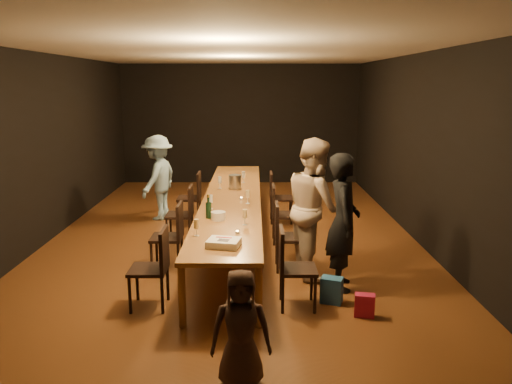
{
  "coord_description": "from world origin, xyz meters",
  "views": [
    {
      "loc": [
        0.36,
        -7.74,
        2.52
      ],
      "look_at": [
        0.38,
        -0.78,
        1.0
      ],
      "focal_mm": 35.0,
      "sensor_mm": 36.0,
      "label": 1
    }
  ],
  "objects_px": {
    "chair_right_2": "(285,214)",
    "ice_bucket": "(235,182)",
    "chair_right_3": "(281,197)",
    "chair_left_1": "(167,237)",
    "woman_birthday": "(343,222)",
    "table": "(232,200)",
    "birthday_cake": "(224,243)",
    "man_blue": "(158,178)",
    "chair_right_1": "(290,237)",
    "child": "(241,330)",
    "woman_tan": "(315,207)",
    "chair_left_0": "(148,268)",
    "champagne_bottle": "(209,206)",
    "chair_left_3": "(189,197)",
    "chair_right_0": "(298,268)",
    "plate_stack": "(218,216)",
    "chair_left_2": "(179,214)"
  },
  "relations": [
    {
      "from": "chair_right_2",
      "to": "ice_bucket",
      "type": "bearing_deg",
      "value": -128.42
    },
    {
      "from": "chair_right_3",
      "to": "chair_left_1",
      "type": "height_order",
      "value": "same"
    },
    {
      "from": "chair_right_2",
      "to": "woman_birthday",
      "type": "bearing_deg",
      "value": 18.04
    },
    {
      "from": "table",
      "to": "chair_left_1",
      "type": "bearing_deg",
      "value": -125.31
    },
    {
      "from": "birthday_cake",
      "to": "man_blue",
      "type": "bearing_deg",
      "value": 122.12
    },
    {
      "from": "chair_left_1",
      "to": "man_blue",
      "type": "distance_m",
      "value": 2.72
    },
    {
      "from": "chair_right_1",
      "to": "ice_bucket",
      "type": "relative_size",
      "value": 3.95
    },
    {
      "from": "man_blue",
      "to": "birthday_cake",
      "type": "distance_m",
      "value": 4.17
    },
    {
      "from": "man_blue",
      "to": "child",
      "type": "relative_size",
      "value": 1.52
    },
    {
      "from": "woman_tan",
      "to": "man_blue",
      "type": "xyz_separation_m",
      "value": [
        -2.6,
        2.79,
        -0.13
      ]
    },
    {
      "from": "chair_left_0",
      "to": "ice_bucket",
      "type": "height_order",
      "value": "ice_bucket"
    },
    {
      "from": "champagne_bottle",
      "to": "child",
      "type": "bearing_deg",
      "value": -79.4
    },
    {
      "from": "birthday_cake",
      "to": "ice_bucket",
      "type": "xyz_separation_m",
      "value": [
        0.01,
        3.12,
        0.08
      ]
    },
    {
      "from": "chair_right_1",
      "to": "chair_left_3",
      "type": "xyz_separation_m",
      "value": [
        -1.7,
        2.4,
        0.0
      ]
    },
    {
      "from": "chair_left_1",
      "to": "champagne_bottle",
      "type": "height_order",
      "value": "champagne_bottle"
    },
    {
      "from": "chair_right_0",
      "to": "chair_left_1",
      "type": "distance_m",
      "value": 2.08
    },
    {
      "from": "woman_birthday",
      "to": "plate_stack",
      "type": "xyz_separation_m",
      "value": [
        -1.57,
        0.47,
        -0.05
      ]
    },
    {
      "from": "chair_right_1",
      "to": "chair_right_2",
      "type": "height_order",
      "value": "same"
    },
    {
      "from": "chair_right_3",
      "to": "chair_left_1",
      "type": "xyz_separation_m",
      "value": [
        -1.7,
        -2.4,
        0.0
      ]
    },
    {
      "from": "chair_left_3",
      "to": "plate_stack",
      "type": "distance_m",
      "value": 2.69
    },
    {
      "from": "chair_left_3",
      "to": "woman_tan",
      "type": "bearing_deg",
      "value": -142.0
    },
    {
      "from": "table",
      "to": "woman_tan",
      "type": "distance_m",
      "value": 1.79
    },
    {
      "from": "woman_tan",
      "to": "ice_bucket",
      "type": "distance_m",
      "value": 2.31
    },
    {
      "from": "woman_tan",
      "to": "ice_bucket",
      "type": "bearing_deg",
      "value": 18.95
    },
    {
      "from": "chair_right_1",
      "to": "chair_right_0",
      "type": "bearing_deg",
      "value": -0.0
    },
    {
      "from": "woman_tan",
      "to": "birthday_cake",
      "type": "distance_m",
      "value": 1.59
    },
    {
      "from": "child",
      "to": "birthday_cake",
      "type": "bearing_deg",
      "value": 95.44
    },
    {
      "from": "chair_right_3",
      "to": "woman_tan",
      "type": "xyz_separation_m",
      "value": [
        0.3,
        -2.56,
        0.45
      ]
    },
    {
      "from": "chair_right_0",
      "to": "chair_left_3",
      "type": "height_order",
      "value": "same"
    },
    {
      "from": "chair_left_0",
      "to": "woman_tan",
      "type": "bearing_deg",
      "value": -62.52
    },
    {
      "from": "table",
      "to": "chair_right_0",
      "type": "bearing_deg",
      "value": -70.5
    },
    {
      "from": "champagne_bottle",
      "to": "chair_right_0",
      "type": "bearing_deg",
      "value": -45.3
    },
    {
      "from": "chair_right_0",
      "to": "chair_right_3",
      "type": "bearing_deg",
      "value": 180.0
    },
    {
      "from": "chair_right_0",
      "to": "chair_left_2",
      "type": "bearing_deg",
      "value": -144.69
    },
    {
      "from": "chair_left_0",
      "to": "champagne_bottle",
      "type": "distance_m",
      "value": 1.34
    },
    {
      "from": "chair_right_2",
      "to": "champagne_bottle",
      "type": "xyz_separation_m",
      "value": [
        -1.11,
        -1.28,
        0.45
      ]
    },
    {
      "from": "chair_right_3",
      "to": "chair_right_1",
      "type": "bearing_deg",
      "value": -0.0
    },
    {
      "from": "chair_right_0",
      "to": "chair_right_3",
      "type": "xyz_separation_m",
      "value": [
        0.0,
        3.6,
        0.0
      ]
    },
    {
      "from": "chair_left_2",
      "to": "champagne_bottle",
      "type": "height_order",
      "value": "champagne_bottle"
    },
    {
      "from": "woman_birthday",
      "to": "chair_left_3",
      "type": "bearing_deg",
      "value": 42.07
    },
    {
      "from": "chair_right_1",
      "to": "woman_birthday",
      "type": "bearing_deg",
      "value": 43.2
    },
    {
      "from": "champagne_bottle",
      "to": "birthday_cake",
      "type": "bearing_deg",
      "value": -77.05
    },
    {
      "from": "chair_right_1",
      "to": "woman_tan",
      "type": "xyz_separation_m",
      "value": [
        0.3,
        -0.16,
        0.45
      ]
    },
    {
      "from": "woman_tan",
      "to": "birthday_cake",
      "type": "xyz_separation_m",
      "value": [
        -1.14,
        -1.11,
        -0.13
      ]
    },
    {
      "from": "woman_tan",
      "to": "child",
      "type": "bearing_deg",
      "value": 150.4
    },
    {
      "from": "child",
      "to": "ice_bucket",
      "type": "height_order",
      "value": "child"
    },
    {
      "from": "woman_tan",
      "to": "chair_left_2",
      "type": "bearing_deg",
      "value": 45.5
    },
    {
      "from": "chair_right_2",
      "to": "chair_left_0",
      "type": "bearing_deg",
      "value": -35.31
    },
    {
      "from": "chair_left_1",
      "to": "ice_bucket",
      "type": "distance_m",
      "value": 2.09
    },
    {
      "from": "chair_left_0",
      "to": "plate_stack",
      "type": "bearing_deg",
      "value": -35.05
    }
  ]
}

